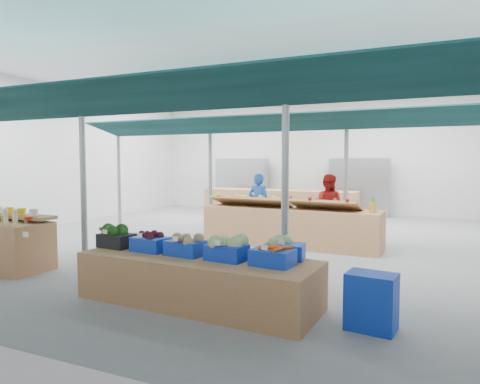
{
  "coord_description": "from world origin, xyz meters",
  "views": [
    {
      "loc": [
        4.24,
        -9.41,
        1.89
      ],
      "look_at": [
        0.78,
        -1.6,
        1.29
      ],
      "focal_mm": 32.0,
      "sensor_mm": 36.0,
      "label": 1
    }
  ],
  "objects_px": {
    "veg_counter": "(197,280)",
    "vendor_right": "(328,207)",
    "crate_stack": "(371,302)",
    "bottle_shelf": "(2,243)",
    "vendor_left": "(259,204)",
    "fruit_counter": "(290,227)"
  },
  "relations": [
    {
      "from": "crate_stack",
      "to": "vendor_right",
      "type": "xyz_separation_m",
      "value": [
        -1.68,
        5.42,
        0.48
      ]
    },
    {
      "from": "bottle_shelf",
      "to": "vendor_left",
      "type": "distance_m",
      "value": 5.93
    },
    {
      "from": "fruit_counter",
      "to": "bottle_shelf",
      "type": "bearing_deg",
      "value": -132.83
    },
    {
      "from": "vendor_left",
      "to": "vendor_right",
      "type": "distance_m",
      "value": 1.8
    },
    {
      "from": "bottle_shelf",
      "to": "vendor_right",
      "type": "distance_m",
      "value": 6.99
    },
    {
      "from": "veg_counter",
      "to": "vendor_left",
      "type": "bearing_deg",
      "value": 106.02
    },
    {
      "from": "fruit_counter",
      "to": "vendor_left",
      "type": "relative_size",
      "value": 2.5
    },
    {
      "from": "veg_counter",
      "to": "vendor_right",
      "type": "distance_m",
      "value": 5.47
    },
    {
      "from": "crate_stack",
      "to": "bottle_shelf",
      "type": "bearing_deg",
      "value": 177.65
    },
    {
      "from": "bottle_shelf",
      "to": "crate_stack",
      "type": "distance_m",
      "value": 6.4
    },
    {
      "from": "fruit_counter",
      "to": "vendor_right",
      "type": "distance_m",
      "value": 1.31
    },
    {
      "from": "veg_counter",
      "to": "fruit_counter",
      "type": "relative_size",
      "value": 0.82
    },
    {
      "from": "veg_counter",
      "to": "vendor_right",
      "type": "height_order",
      "value": "vendor_right"
    },
    {
      "from": "fruit_counter",
      "to": "vendor_left",
      "type": "distance_m",
      "value": 1.67
    },
    {
      "from": "crate_stack",
      "to": "vendor_left",
      "type": "distance_m",
      "value": 6.46
    },
    {
      "from": "bottle_shelf",
      "to": "vendor_right",
      "type": "relative_size",
      "value": 1.19
    },
    {
      "from": "veg_counter",
      "to": "vendor_left",
      "type": "relative_size",
      "value": 2.04
    },
    {
      "from": "bottle_shelf",
      "to": "crate_stack",
      "type": "xyz_separation_m",
      "value": [
        6.39,
        -0.26,
        -0.13
      ]
    },
    {
      "from": "bottle_shelf",
      "to": "crate_stack",
      "type": "bearing_deg",
      "value": -1.36
    },
    {
      "from": "veg_counter",
      "to": "vendor_right",
      "type": "xyz_separation_m",
      "value": [
        0.56,
        5.42,
        0.48
      ]
    },
    {
      "from": "fruit_counter",
      "to": "vendor_left",
      "type": "bearing_deg",
      "value": 140.07
    },
    {
      "from": "crate_stack",
      "to": "vendor_left",
      "type": "relative_size",
      "value": 0.4
    }
  ]
}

